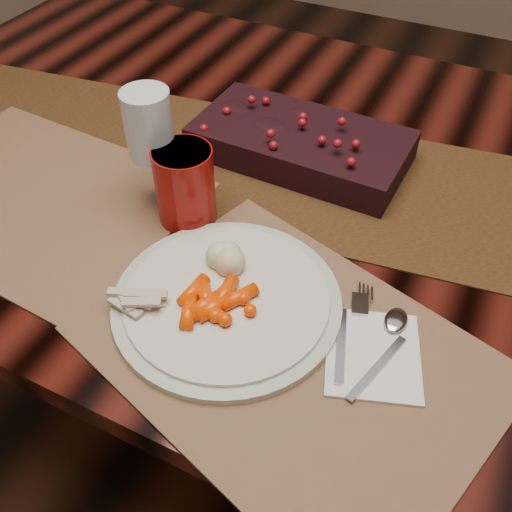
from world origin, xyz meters
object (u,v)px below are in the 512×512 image
at_px(wine_glass, 153,152).
at_px(baby_carrots, 216,307).
at_px(centerpiece, 301,139).
at_px(napkin, 373,354).
at_px(turkey_shreds, 136,300).
at_px(red_cup, 185,185).
at_px(mashed_potatoes, 222,245).
at_px(dining_table, 305,323).
at_px(placemat_main, 289,353).
at_px(dinner_plate, 227,300).

bearing_deg(wine_glass, baby_carrots, -41.05).
bearing_deg(centerpiece, napkin, -54.86).
bearing_deg(napkin, turkey_shreds, 174.29).
height_order(turkey_shreds, red_cup, red_cup).
distance_m(mashed_potatoes, napkin, 0.24).
distance_m(baby_carrots, mashed_potatoes, 0.10).
xyz_separation_m(dining_table, napkin, (0.18, -0.30, 0.38)).
xyz_separation_m(placemat_main, napkin, (0.09, 0.04, 0.00)).
bearing_deg(placemat_main, baby_carrots, -165.10).
xyz_separation_m(centerpiece, napkin, (0.24, -0.34, -0.03)).
relative_size(placemat_main, baby_carrots, 4.26).
relative_size(turkey_shreds, red_cup, 0.59).
height_order(centerpiece, red_cup, red_cup).
height_order(dining_table, baby_carrots, baby_carrots).
relative_size(dining_table, placemat_main, 3.83).
bearing_deg(mashed_potatoes, wine_glass, 153.22).
xyz_separation_m(centerpiece, red_cup, (-0.09, -0.22, 0.02)).
bearing_deg(dinner_plate, turkey_shreds, -147.35).
distance_m(dinner_plate, mashed_potatoes, 0.08).
xyz_separation_m(dining_table, mashed_potatoes, (-0.05, -0.24, 0.41)).
bearing_deg(centerpiece, placemat_main, -68.74).
height_order(placemat_main, napkin, napkin).
xyz_separation_m(dining_table, wine_glass, (-0.20, -0.16, 0.47)).
height_order(red_cup, wine_glass, wine_glass).
distance_m(mashed_potatoes, wine_glass, 0.18).
height_order(baby_carrots, wine_glass, wine_glass).
distance_m(placemat_main, wine_glass, 0.35).
xyz_separation_m(dinner_plate, mashed_potatoes, (-0.04, 0.06, 0.03)).
xyz_separation_m(turkey_shreds, wine_glass, (-0.10, 0.20, 0.07)).
relative_size(red_cup, wine_glass, 0.62).
height_order(dining_table, dinner_plate, dinner_plate).
height_order(napkin, red_cup, red_cup).
bearing_deg(red_cup, wine_glass, 167.63).
xyz_separation_m(napkin, wine_glass, (-0.38, 0.13, 0.09)).
relative_size(dining_table, dinner_plate, 6.15).
bearing_deg(dining_table, red_cup, -128.70).
xyz_separation_m(placemat_main, dinner_plate, (-0.10, 0.03, 0.01)).
distance_m(dining_table, turkey_shreds, 0.55).
relative_size(turkey_shreds, wine_glass, 0.37).
bearing_deg(placemat_main, red_cup, 163.24).
bearing_deg(turkey_shreds, placemat_main, 8.04).
bearing_deg(dinner_plate, napkin, 1.91).
height_order(mashed_potatoes, turkey_shreds, mashed_potatoes).
height_order(centerpiece, turkey_shreds, centerpiece).
relative_size(centerpiece, red_cup, 2.97).
distance_m(turkey_shreds, red_cup, 0.19).
xyz_separation_m(dining_table, turkey_shreds, (-0.10, -0.36, 0.40)).
relative_size(centerpiece, napkin, 2.72).
bearing_deg(turkey_shreds, centerpiece, 82.85).
bearing_deg(mashed_potatoes, baby_carrots, -65.67).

